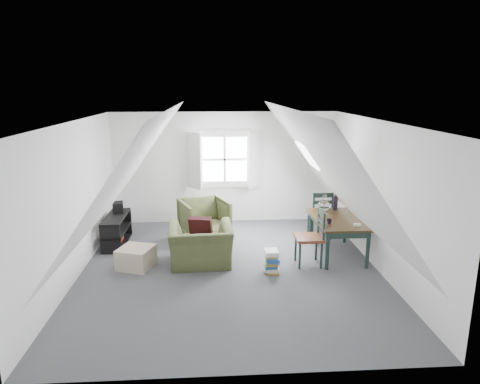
{
  "coord_description": "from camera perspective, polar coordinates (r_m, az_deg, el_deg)",
  "views": [
    {
      "loc": [
        -0.27,
        -6.75,
        3.03
      ],
      "look_at": [
        0.21,
        0.6,
        1.21
      ],
      "focal_mm": 32.0,
      "sensor_mm": 36.0,
      "label": 1
    }
  ],
  "objects": [
    {
      "name": "magazine_stack",
      "position": [
        7.25,
        4.27,
        -9.22
      ],
      "size": [
        0.29,
        0.34,
        0.38
      ],
      "rotation": [
        0.0,
        0.0,
        0.36
      ],
      "color": "#B29933",
      "rests_on": "floor"
    },
    {
      "name": "dining_chair_near",
      "position": [
        7.52,
        9.46,
        -5.92
      ],
      "size": [
        0.46,
        0.46,
        0.98
      ],
      "rotation": [
        0.0,
        0.0,
        -1.62
      ],
      "color": "#5F2A17",
      "rests_on": "floor"
    },
    {
      "name": "throw_pillow",
      "position": [
        7.57,
        -5.26,
        -4.71
      ],
      "size": [
        0.43,
        0.3,
        0.41
      ],
      "primitive_type": "cube",
      "rotation": [
        0.31,
        0.0,
        -0.2
      ],
      "color": "#340E12",
      "rests_on": "armchair_near"
    },
    {
      "name": "armchair_near",
      "position": [
        7.66,
        -5.19,
        -9.52
      ],
      "size": [
        1.13,
        1.0,
        0.7
      ],
      "primitive_type": "imported",
      "rotation": [
        0.0,
        0.0,
        3.19
      ],
      "color": "#434C27",
      "rests_on": "floor"
    },
    {
      "name": "paper_box",
      "position": [
        7.63,
        15.36,
        -4.25
      ],
      "size": [
        0.12,
        0.09,
        0.04
      ],
      "primitive_type": "cube",
      "rotation": [
        0.0,
        0.0,
        -0.13
      ],
      "color": "white",
      "rests_on": "dining_table"
    },
    {
      "name": "vase_twigs",
      "position": [
        8.47,
        12.62,
        -1.34
      ],
      "size": [
        0.09,
        0.1,
        0.68
      ],
      "rotation": [
        0.0,
        0.0,
        0.16
      ],
      "color": "black",
      "rests_on": "dining_table"
    },
    {
      "name": "dining_table",
      "position": [
        8.01,
        12.92,
        -4.08
      ],
      "size": [
        0.85,
        1.41,
        0.71
      ],
      "rotation": [
        0.0,
        0.0,
        0.05
      ],
      "color": "#2F200F",
      "rests_on": "floor"
    },
    {
      "name": "wall_back",
      "position": [
        9.67,
        -2.05,
        3.24
      ],
      "size": [
        5.0,
        0.0,
        5.0
      ],
      "primitive_type": "plane",
      "rotation": [
        1.57,
        0.0,
        0.0
      ],
      "color": "white",
      "rests_on": "ground"
    },
    {
      "name": "demijohn",
      "position": [
        8.32,
        11.14,
        -1.7
      ],
      "size": [
        0.23,
        0.23,
        0.32
      ],
      "rotation": [
        0.0,
        0.0,
        0.15
      ],
      "color": "silver",
      "rests_on": "dining_table"
    },
    {
      "name": "wall_right",
      "position": [
        7.51,
        18.06,
        -0.55
      ],
      "size": [
        0.0,
        5.5,
        5.5
      ],
      "primitive_type": "plane",
      "rotation": [
        1.57,
        0.0,
        -1.57
      ],
      "color": "white",
      "rests_on": "ground"
    },
    {
      "name": "slope_right",
      "position": [
        7.1,
        11.22,
        3.41
      ],
      "size": [
        3.19,
        5.5,
        4.48
      ],
      "primitive_type": "plane",
      "rotation": [
        0.0,
        -2.19,
        0.0
      ],
      "color": "white",
      "rests_on": "wall_right"
    },
    {
      "name": "ottoman",
      "position": [
        7.64,
        -13.69,
        -8.47
      ],
      "size": [
        0.68,
        0.68,
        0.36
      ],
      "primitive_type": "cube",
      "rotation": [
        0.0,
        0.0,
        -0.32
      ],
      "color": "tan",
      "rests_on": "floor"
    },
    {
      "name": "dormer_window",
      "position": [
        9.56,
        -2.05,
        4.34
      ],
      "size": [
        1.71,
        0.35,
        1.3
      ],
      "color": "white",
      "rests_on": "wall_back"
    },
    {
      "name": "wall_front",
      "position": [
        4.39,
        0.14,
        -10.11
      ],
      "size": [
        5.0,
        0.0,
        5.0
      ],
      "primitive_type": "plane",
      "rotation": [
        -1.57,
        0.0,
        0.0
      ],
      "color": "white",
      "rests_on": "ground"
    },
    {
      "name": "slope_left",
      "position": [
        6.98,
        -14.23,
        3.07
      ],
      "size": [
        3.19,
        5.5,
        4.48
      ],
      "primitive_type": "plane",
      "rotation": [
        0.0,
        2.19,
        0.0
      ],
      "color": "white",
      "rests_on": "wall_left"
    },
    {
      "name": "skylight",
      "position": [
        8.35,
        8.95,
        4.84
      ],
      "size": [
        0.35,
        0.75,
        0.47
      ],
      "primitive_type": "cube",
      "rotation": [
        0.0,
        0.95,
        0.0
      ],
      "color": "white",
      "rests_on": "slope_right"
    },
    {
      "name": "media_shelf",
      "position": [
        8.77,
        -16.16,
        -5.12
      ],
      "size": [
        0.37,
        1.12,
        0.58
      ],
      "rotation": [
        0.0,
        0.0,
        -0.04
      ],
      "color": "black",
      "rests_on": "floor"
    },
    {
      "name": "ceiling",
      "position": [
        6.77,
        -1.44,
        9.36
      ],
      "size": [
        5.5,
        5.5,
        0.0
      ],
      "primitive_type": "plane",
      "rotation": [
        3.14,
        0.0,
        0.0
      ],
      "color": "white",
      "rests_on": "wall_back"
    },
    {
      "name": "wall_left",
      "position": [
        7.33,
        -21.31,
        -1.17
      ],
      "size": [
        0.0,
        5.5,
        5.5
      ],
      "primitive_type": "plane",
      "rotation": [
        1.57,
        0.0,
        1.57
      ],
      "color": "white",
      "rests_on": "ground"
    },
    {
      "name": "electronics_box",
      "position": [
        8.92,
        -15.95,
        -2.03
      ],
      "size": [
        0.25,
        0.31,
        0.22
      ],
      "primitive_type": "cube",
      "rotation": [
        0.0,
        0.0,
        0.2
      ],
      "color": "black",
      "rests_on": "media_shelf"
    },
    {
      "name": "floor",
      "position": [
        7.4,
        -1.32,
        -10.31
      ],
      "size": [
        5.5,
        5.5,
        0.0
      ],
      "primitive_type": "plane",
      "color": "#47474B",
      "rests_on": "ground"
    },
    {
      "name": "armchair_far",
      "position": [
        8.87,
        -4.75,
        -6.16
      ],
      "size": [
        1.14,
        1.16,
        0.82
      ],
      "primitive_type": "imported",
      "rotation": [
        0.0,
        0.0,
        0.36
      ],
      "color": "#434C27",
      "rests_on": "floor"
    },
    {
      "name": "cup",
      "position": [
        7.63,
        11.79,
        -4.16
      ],
      "size": [
        0.12,
        0.12,
        0.09
      ],
      "primitive_type": "imported",
      "rotation": [
        0.0,
        0.0,
        0.37
      ],
      "color": "black",
      "rests_on": "dining_table"
    },
    {
      "name": "dining_chair_far",
      "position": [
        8.89,
        10.67,
        -2.81
      ],
      "size": [
        0.47,
        0.47,
        0.99
      ],
      "rotation": [
        0.0,
        0.0,
        3.29
      ],
      "color": "#5F2A17",
      "rests_on": "floor"
    }
  ]
}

